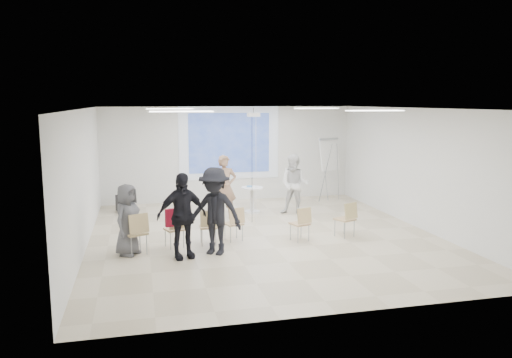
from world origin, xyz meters
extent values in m
cube|color=beige|center=(0.00, 0.00, -0.05)|extent=(8.00, 9.00, 0.10)
cube|color=white|center=(0.00, 0.00, 3.05)|extent=(8.00, 9.00, 0.10)
cube|color=silver|center=(0.00, 4.55, 1.50)|extent=(8.00, 0.10, 3.00)
cube|color=silver|center=(-4.05, 0.00, 1.50)|extent=(0.10, 9.00, 3.00)
cube|color=silver|center=(4.05, 0.00, 1.50)|extent=(0.10, 9.00, 3.00)
cube|color=silver|center=(0.00, 4.49, 1.85)|extent=(3.20, 0.01, 2.30)
cube|color=#2E4B9E|center=(0.00, 4.47, 1.85)|extent=(2.60, 0.01, 1.90)
cylinder|color=white|center=(0.29, 2.51, 0.03)|extent=(0.55, 0.55, 0.05)
cylinder|color=silver|center=(0.29, 2.51, 0.36)|extent=(0.15, 0.15, 0.67)
cylinder|color=white|center=(0.29, 2.51, 0.72)|extent=(0.75, 0.75, 0.04)
cube|color=white|center=(0.33, 2.47, 0.75)|extent=(0.21, 0.15, 0.01)
cube|color=#4085C1|center=(0.23, 2.59, 0.76)|extent=(0.19, 0.23, 0.02)
imported|color=#A27C63|center=(-0.60, 1.91, 0.99)|extent=(0.73, 0.50, 1.97)
imported|color=white|center=(1.41, 2.04, 0.94)|extent=(1.15, 1.08, 1.88)
cube|color=silver|center=(-0.42, 2.16, 1.30)|extent=(0.04, 0.13, 0.04)
cube|color=white|center=(1.23, 2.29, 1.27)|extent=(0.08, 0.11, 0.04)
cube|color=tan|center=(-2.95, -0.75, 0.45)|extent=(0.55, 0.55, 0.04)
cube|color=tan|center=(-2.87, -0.93, 0.69)|extent=(0.42, 0.25, 0.40)
cylinder|color=gray|center=(-3.03, -0.97, 0.22)|extent=(0.03, 0.03, 0.44)
cylinder|color=#96999E|center=(-2.72, -0.83, 0.22)|extent=(0.03, 0.03, 0.44)
cylinder|color=gray|center=(-3.17, -0.66, 0.22)|extent=(0.03, 0.03, 0.44)
cylinder|color=gray|center=(-2.86, -0.53, 0.22)|extent=(0.03, 0.03, 0.44)
cube|color=tan|center=(-2.12, -0.41, 0.40)|extent=(0.47, 0.47, 0.04)
cube|color=tan|center=(-2.07, -0.58, 0.62)|extent=(0.38, 0.19, 0.35)
cylinder|color=gray|center=(-2.22, -0.60, 0.19)|extent=(0.02, 0.02, 0.39)
cylinder|color=gray|center=(-1.93, -0.51, 0.19)|extent=(0.02, 0.02, 0.39)
cylinder|color=#919399|center=(-2.31, -0.32, 0.19)|extent=(0.02, 0.02, 0.39)
cylinder|color=gray|center=(-2.03, -0.22, 0.19)|extent=(0.02, 0.02, 0.39)
cube|color=tan|center=(-1.37, -0.37, 0.40)|extent=(0.39, 0.39, 0.04)
cube|color=tan|center=(-1.38, -0.55, 0.62)|extent=(0.38, 0.09, 0.36)
cylinder|color=#93959B|center=(-1.53, -0.52, 0.20)|extent=(0.02, 0.02, 0.39)
cylinder|color=gray|center=(-1.23, -0.53, 0.20)|extent=(0.02, 0.02, 0.39)
cylinder|color=gray|center=(-1.51, -0.21, 0.20)|extent=(0.02, 0.02, 0.39)
cylinder|color=#93959B|center=(-1.21, -0.23, 0.20)|extent=(0.02, 0.02, 0.39)
cube|color=tan|center=(-0.77, -0.21, 0.40)|extent=(0.46, 0.46, 0.04)
cube|color=tan|center=(-0.72, -0.38, 0.62)|extent=(0.38, 0.17, 0.35)
cylinder|color=gray|center=(-0.87, -0.40, 0.19)|extent=(0.02, 0.02, 0.39)
cylinder|color=#96999E|center=(-0.58, -0.32, 0.19)|extent=(0.02, 0.02, 0.39)
cylinder|color=gray|center=(-0.95, -0.11, 0.19)|extent=(0.02, 0.02, 0.39)
cylinder|color=#919399|center=(-0.66, -0.03, 0.19)|extent=(0.02, 0.02, 0.39)
cube|color=tan|center=(0.70, -0.56, 0.40)|extent=(0.47, 0.47, 0.04)
cube|color=tan|center=(0.76, -0.73, 0.62)|extent=(0.38, 0.18, 0.35)
cylinder|color=#93969B|center=(0.60, -0.75, 0.19)|extent=(0.02, 0.02, 0.39)
cylinder|color=gray|center=(0.89, -0.66, 0.19)|extent=(0.02, 0.02, 0.39)
cylinder|color=gray|center=(0.51, -0.47, 0.19)|extent=(0.02, 0.02, 0.39)
cylinder|color=#97999F|center=(0.80, -0.38, 0.19)|extent=(0.02, 0.02, 0.39)
cube|color=tan|center=(1.84, -0.48, 0.42)|extent=(0.51, 0.51, 0.04)
cube|color=tan|center=(1.92, -0.65, 0.65)|extent=(0.39, 0.23, 0.37)
cylinder|color=gray|center=(1.76, -0.68, 0.21)|extent=(0.03, 0.03, 0.41)
cylinder|color=gray|center=(2.05, -0.56, 0.21)|extent=(0.03, 0.03, 0.41)
cylinder|color=gray|center=(1.64, -0.39, 0.21)|extent=(0.03, 0.03, 0.41)
cylinder|color=gray|center=(1.93, -0.27, 0.21)|extent=(0.03, 0.03, 0.41)
cube|color=maroon|center=(-2.12, -0.63, 0.72)|extent=(0.41, 0.22, 0.38)
imported|color=black|center=(-1.37, -0.35, 0.43)|extent=(0.30, 0.23, 0.02)
imported|color=black|center=(-2.02, -1.22, 1.01)|extent=(1.31, 0.97, 2.02)
imported|color=black|center=(-1.33, -1.11, 1.03)|extent=(1.52, 1.34, 2.07)
imported|color=#57575C|center=(-3.09, -0.75, 0.84)|extent=(0.89, 0.98, 1.67)
cylinder|color=gray|center=(2.85, 3.40, 0.94)|extent=(0.40, 0.10, 1.85)
cylinder|color=#92949A|center=(3.34, 3.58, 0.94)|extent=(0.27, 0.33, 1.85)
cylinder|color=gray|center=(2.98, 3.81, 0.94)|extent=(0.17, 0.40, 1.84)
cube|color=silver|center=(3.05, 3.61, 1.51)|extent=(0.76, 0.45, 1.03)
cube|color=#93969B|center=(3.04, 3.65, 1.98)|extent=(0.73, 0.32, 0.07)
cube|color=black|center=(-3.27, 3.51, 0.25)|extent=(0.53, 0.46, 0.45)
cube|color=gray|center=(-3.27, 3.51, 0.58)|extent=(0.37, 0.34, 0.20)
cylinder|color=black|center=(-3.41, 3.34, 0.03)|extent=(0.07, 0.07, 0.05)
cylinder|color=black|center=(-3.06, 3.43, 0.03)|extent=(0.07, 0.07, 0.05)
cylinder|color=black|center=(-3.48, 3.60, 0.03)|extent=(0.07, 0.07, 0.05)
cylinder|color=black|center=(-3.12, 3.69, 0.03)|extent=(0.07, 0.07, 0.05)
cube|color=white|center=(0.10, 1.50, 2.82)|extent=(0.30, 0.25, 0.10)
cylinder|color=gray|center=(0.10, 1.50, 2.93)|extent=(0.04, 0.04, 0.14)
cylinder|color=black|center=(0.04, 1.42, 1.39)|extent=(0.01, 0.01, 2.77)
cylinder|color=white|center=(0.14, 1.40, 1.39)|extent=(0.01, 0.01, 2.77)
cube|color=white|center=(-2.00, 2.00, 2.97)|extent=(1.20, 0.30, 0.02)
cube|color=white|center=(2.00, 2.00, 2.97)|extent=(1.20, 0.30, 0.02)
cube|color=white|center=(-2.00, -1.50, 2.97)|extent=(1.20, 0.30, 0.02)
cube|color=white|center=(2.00, -1.50, 2.97)|extent=(1.20, 0.30, 0.02)
camera|label=1|loc=(-2.81, -11.12, 3.16)|focal=35.00mm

